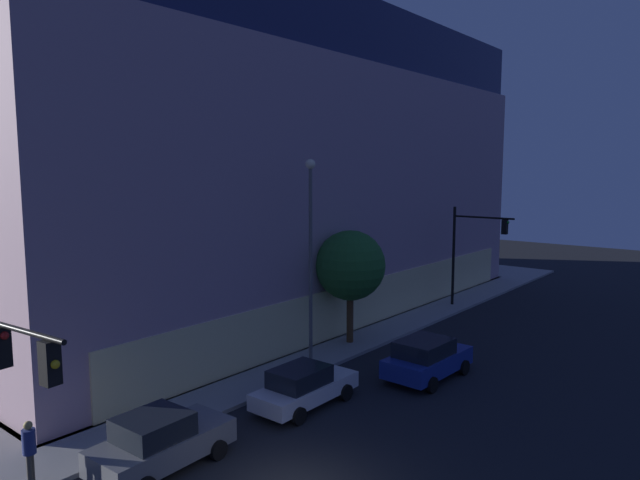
{
  "coord_description": "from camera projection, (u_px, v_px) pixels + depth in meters",
  "views": [
    {
      "loc": [
        -10.85,
        -9.84,
        8.82
      ],
      "look_at": [
        7.14,
        4.82,
        5.99
      ],
      "focal_mm": 32.25,
      "sensor_mm": 36.0,
      "label": 1
    }
  ],
  "objects": [
    {
      "name": "car_blue",
      "position": [
        427.0,
        358.0,
        24.39
      ],
      "size": [
        4.42,
        2.36,
        1.73
      ],
      "color": "navy",
      "rests_on": "ground"
    },
    {
      "name": "street_lamp_sidewalk",
      "position": [
        311.0,
        240.0,
        25.09
      ],
      "size": [
        0.44,
        0.44,
        9.14
      ],
      "color": "#5E5E5E",
      "rests_on": "sidewalk_corner"
    },
    {
      "name": "traffic_light_far_corner",
      "position": [
        472.0,
        242.0,
        36.1
      ],
      "size": [
        0.32,
        3.95,
        6.35
      ],
      "color": "black",
      "rests_on": "sidewalk_corner"
    },
    {
      "name": "pedestrian_waiting",
      "position": [
        29.0,
        447.0,
        15.77
      ],
      "size": [
        0.36,
        0.36,
        1.85
      ],
      "color": "#4C473D",
      "rests_on": "sidewalk_corner"
    },
    {
      "name": "car_grey",
      "position": [
        160.0,
        441.0,
        16.98
      ],
      "size": [
        4.31,
        2.23,
        1.72
      ],
      "color": "slate",
      "rests_on": "ground"
    },
    {
      "name": "car_white",
      "position": [
        304.0,
        386.0,
        21.45
      ],
      "size": [
        4.46,
        1.95,
        1.57
      ],
      "color": "silver",
      "rests_on": "ground"
    },
    {
      "name": "sidewalk_tree",
      "position": [
        350.0,
        266.0,
        28.69
      ],
      "size": [
        3.52,
        3.52,
        5.7
      ],
      "color": "#4F351E",
      "rests_on": "sidewalk_corner"
    },
    {
      "name": "modern_building",
      "position": [
        229.0,
        168.0,
        38.71
      ],
      "size": [
        37.71,
        23.54,
        18.07
      ],
      "color": "#4C4C51",
      "rests_on": "ground"
    }
  ]
}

